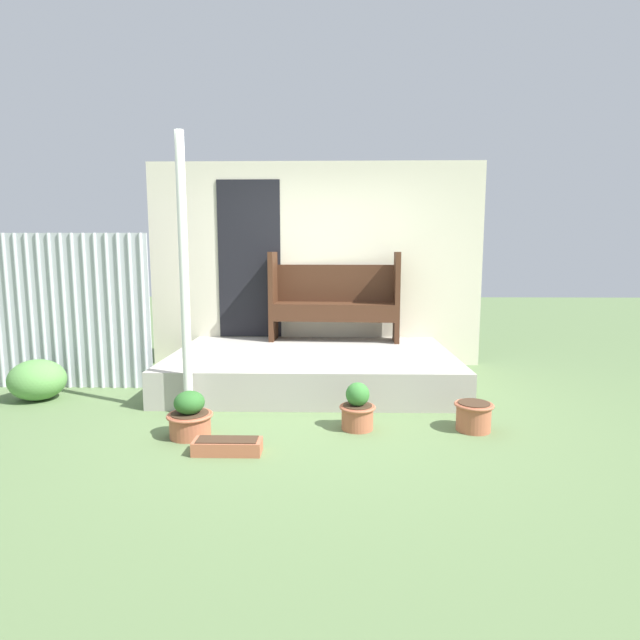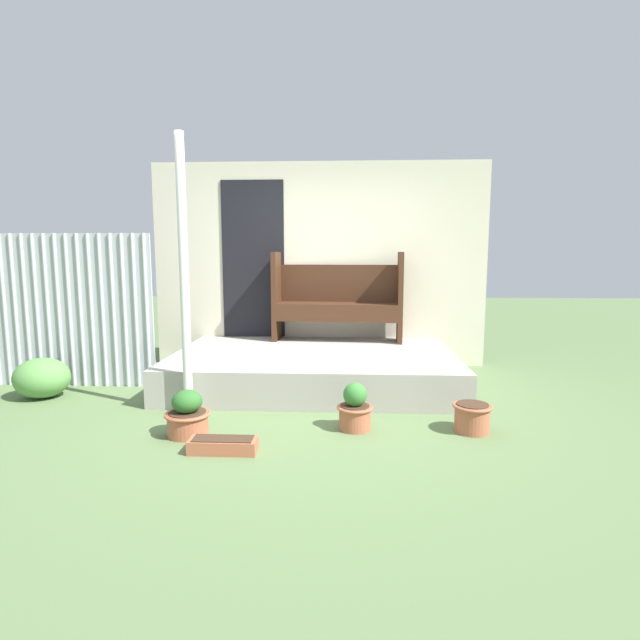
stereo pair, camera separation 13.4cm
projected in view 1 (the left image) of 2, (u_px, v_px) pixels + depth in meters
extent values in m
plane|color=#5B7547|center=(314.00, 412.00, 4.60)|extent=(24.00, 24.00, 0.00)
cube|color=#A8A399|center=(312.00, 368.00, 5.56)|extent=(3.07, 1.99, 0.36)
cube|color=beige|center=(315.00, 265.00, 6.43)|extent=(4.27, 0.06, 2.60)
cube|color=black|center=(249.00, 260.00, 6.40)|extent=(0.80, 0.02, 2.00)
cube|color=#ADB2B7|center=(15.00, 311.00, 5.37)|extent=(2.93, 0.02, 1.67)
cylinder|color=silver|center=(9.00, 312.00, 5.36)|extent=(0.04, 0.04, 1.67)
cylinder|color=silver|center=(20.00, 312.00, 5.35)|extent=(0.04, 0.04, 1.67)
cylinder|color=silver|center=(31.00, 312.00, 5.35)|extent=(0.04, 0.04, 1.67)
cylinder|color=silver|center=(42.00, 312.00, 5.35)|extent=(0.04, 0.04, 1.67)
cylinder|color=silver|center=(53.00, 312.00, 5.35)|extent=(0.04, 0.04, 1.67)
cylinder|color=silver|center=(65.00, 312.00, 5.34)|extent=(0.04, 0.04, 1.67)
cylinder|color=silver|center=(76.00, 312.00, 5.34)|extent=(0.04, 0.04, 1.67)
cylinder|color=silver|center=(87.00, 312.00, 5.34)|extent=(0.04, 0.04, 1.67)
cylinder|color=silver|center=(98.00, 312.00, 5.33)|extent=(0.04, 0.04, 1.67)
cylinder|color=silver|center=(110.00, 312.00, 5.33)|extent=(0.04, 0.04, 1.67)
cylinder|color=silver|center=(121.00, 312.00, 5.33)|extent=(0.04, 0.04, 1.67)
cylinder|color=silver|center=(132.00, 312.00, 5.33)|extent=(0.04, 0.04, 1.67)
cylinder|color=silver|center=(144.00, 312.00, 5.32)|extent=(0.04, 0.04, 1.67)
cylinder|color=white|center=(184.00, 277.00, 4.39)|extent=(0.08, 0.08, 2.50)
cube|color=#422616|center=(273.00, 296.00, 6.27)|extent=(0.08, 0.40, 1.11)
cube|color=#422616|center=(397.00, 297.00, 6.14)|extent=(0.08, 0.40, 1.11)
cube|color=#422616|center=(334.00, 305.00, 6.22)|extent=(1.50, 0.49, 0.04)
cube|color=#422616|center=(333.00, 315.00, 6.05)|extent=(1.48, 0.12, 0.17)
cube|color=#422616|center=(335.00, 283.00, 6.36)|extent=(1.48, 0.13, 0.47)
cylinder|color=#B26042|center=(190.00, 425.00, 3.99)|extent=(0.32, 0.32, 0.19)
torus|color=#B26042|center=(190.00, 415.00, 3.98)|extent=(0.37, 0.37, 0.02)
cylinder|color=#422D1E|center=(190.00, 413.00, 3.98)|extent=(0.30, 0.30, 0.01)
ellipsoid|color=#2D6628|center=(189.00, 403.00, 3.96)|extent=(0.24, 0.24, 0.19)
cylinder|color=#B26042|center=(357.00, 417.00, 4.16)|extent=(0.26, 0.26, 0.20)
torus|color=#B26042|center=(357.00, 407.00, 4.15)|extent=(0.30, 0.30, 0.02)
cylinder|color=#422D1E|center=(358.00, 405.00, 4.15)|extent=(0.24, 0.24, 0.01)
ellipsoid|color=#387A33|center=(358.00, 394.00, 4.13)|extent=(0.20, 0.20, 0.20)
cylinder|color=#B26042|center=(474.00, 417.00, 4.13)|extent=(0.28, 0.28, 0.23)
torus|color=#B26042|center=(474.00, 405.00, 4.11)|extent=(0.32, 0.32, 0.02)
cylinder|color=#422D1E|center=(474.00, 403.00, 4.11)|extent=(0.26, 0.26, 0.01)
cube|color=#B26042|center=(227.00, 447.00, 3.66)|extent=(0.50, 0.18, 0.10)
cube|color=#422D1E|center=(227.00, 439.00, 3.65)|extent=(0.44, 0.15, 0.01)
ellipsoid|color=#599347|center=(37.00, 380.00, 4.97)|extent=(0.55, 0.50, 0.41)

